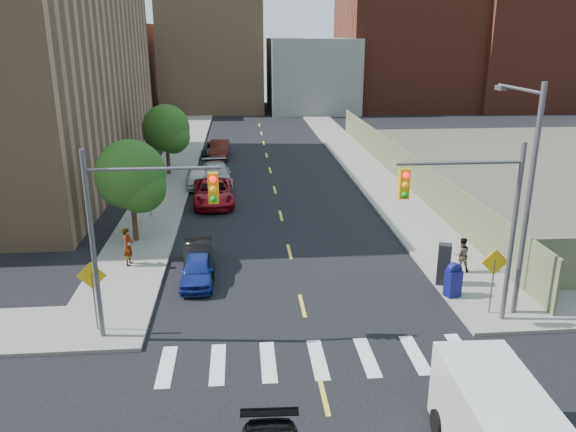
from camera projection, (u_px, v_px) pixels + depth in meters
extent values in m
cube|color=gray|center=(184.00, 148.00, 53.99)|extent=(3.50, 73.00, 0.15)
cube|color=gray|center=(343.00, 146.00, 55.25)|extent=(3.50, 73.00, 0.15)
cube|color=#69704E|center=(400.00, 164.00, 42.24)|extent=(0.12, 44.00, 2.50)
cube|color=#592319|center=(97.00, 69.00, 78.02)|extent=(14.00, 18.00, 12.00)
cube|color=#8C6B4C|center=(213.00, 56.00, 80.74)|extent=(14.00, 16.00, 15.00)
cube|color=gray|center=(311.00, 75.00, 80.75)|extent=(12.00, 16.00, 10.00)
cube|color=#592319|center=(403.00, 52.00, 82.85)|extent=(18.00, 18.00, 16.00)
cube|color=#592319|center=(515.00, 45.00, 81.94)|extent=(14.00, 16.00, 18.00)
cylinder|color=#8C6B4C|center=(546.00, 9.00, 80.72)|extent=(1.80, 1.80, 28.00)
cylinder|color=#59595E|center=(93.00, 249.00, 19.31)|extent=(0.18, 0.18, 7.00)
cylinder|color=#59595E|center=(153.00, 169.00, 18.63)|extent=(4.50, 0.12, 0.12)
cube|color=#E5A50C|center=(213.00, 188.00, 19.01)|extent=(0.35, 0.30, 1.05)
cylinder|color=#59595E|center=(512.00, 237.00, 20.53)|extent=(0.18, 0.18, 7.00)
cylinder|color=#59595E|center=(460.00, 163.00, 19.48)|extent=(4.50, 0.12, 0.12)
cube|color=#E5A50C|center=(404.00, 184.00, 19.54)|extent=(0.35, 0.30, 1.05)
cylinder|color=#59595E|center=(528.00, 206.00, 20.75)|extent=(0.20, 0.20, 9.00)
cylinder|color=#59595E|center=(520.00, 89.00, 21.09)|extent=(0.12, 3.50, 0.12)
cube|color=#59595E|center=(501.00, 88.00, 22.64)|extent=(0.25, 0.60, 0.18)
cylinder|color=#59595E|center=(95.00, 303.00, 20.47)|extent=(0.06, 0.06, 2.40)
cube|color=yellow|center=(92.00, 276.00, 20.13)|extent=(1.06, 0.04, 1.06)
cylinder|color=#59595E|center=(492.00, 288.00, 21.69)|extent=(0.06, 0.06, 2.40)
cube|color=yellow|center=(495.00, 262.00, 21.35)|extent=(1.06, 0.04, 1.06)
cylinder|color=#59595E|center=(150.00, 200.00, 33.27)|extent=(0.06, 0.06, 2.40)
cube|color=yellow|center=(148.00, 182.00, 32.93)|extent=(1.06, 0.04, 1.06)
cylinder|color=#332114|center=(134.00, 219.00, 29.42)|extent=(0.28, 0.28, 2.64)
sphere|color=#1F4A15|center=(130.00, 175.00, 28.68)|extent=(3.60, 3.60, 3.60)
sphere|color=#1F4A15|center=(140.00, 187.00, 28.62)|extent=(2.64, 2.64, 2.64)
sphere|color=#1F4A15|center=(125.00, 181.00, 29.16)|extent=(2.88, 2.88, 2.88)
cylinder|color=#332114|center=(168.00, 159.00, 43.64)|extent=(0.28, 0.28, 2.64)
sphere|color=#1F4A15|center=(166.00, 128.00, 42.90)|extent=(3.60, 3.60, 3.60)
sphere|color=#1F4A15|center=(173.00, 136.00, 42.84)|extent=(2.64, 2.64, 2.64)
sphere|color=#1F4A15|center=(162.00, 133.00, 43.37)|extent=(2.88, 2.88, 2.88)
imported|color=navy|center=(197.00, 270.00, 24.82)|extent=(1.46, 3.60, 1.23)
imported|color=black|center=(198.00, 256.00, 26.32)|extent=(1.66, 3.94, 1.27)
imported|color=maroon|center=(213.00, 192.00, 36.47)|extent=(2.90, 5.71, 1.54)
imported|color=#989A9F|center=(216.00, 174.00, 41.09)|extent=(2.62, 5.52, 1.55)
imported|color=silver|center=(198.00, 177.00, 40.50)|extent=(1.97, 4.25, 1.41)
imported|color=#3E120C|center=(220.00, 150.00, 49.90)|extent=(1.79, 4.74, 1.55)
imported|color=black|center=(216.00, 149.00, 50.85)|extent=(2.50, 4.82, 1.30)
cube|color=black|center=(474.00, 378.00, 15.40)|extent=(1.92, 1.28, 0.91)
cylinder|color=black|center=(439.00, 423.00, 15.45)|extent=(0.31, 0.78, 0.77)
cylinder|color=black|center=(507.00, 421.00, 15.53)|extent=(0.31, 0.78, 0.77)
cube|color=navy|center=(453.00, 283.00, 23.26)|extent=(0.71, 0.62, 1.15)
cylinder|color=navy|center=(454.00, 270.00, 23.08)|extent=(0.64, 0.44, 0.59)
cube|color=black|center=(444.00, 264.00, 24.28)|extent=(0.67, 0.61, 1.85)
imported|color=gray|center=(128.00, 247.00, 26.32)|extent=(0.52, 0.72, 1.83)
imported|color=gray|center=(461.00, 255.00, 25.62)|extent=(0.86, 0.71, 1.63)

